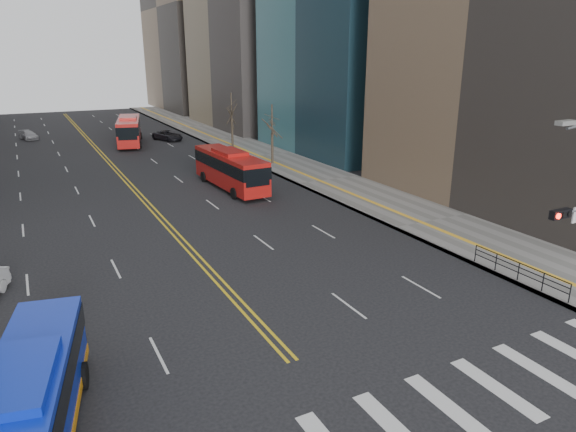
{
  "coord_description": "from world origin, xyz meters",
  "views": [
    {
      "loc": [
        -8.45,
        -10.82,
        11.88
      ],
      "look_at": [
        2.98,
        11.18,
        3.99
      ],
      "focal_mm": 32.0,
      "sensor_mm": 36.0,
      "label": 1
    }
  ],
  "objects": [
    {
      "name": "centerline",
      "position": [
        0.0,
        55.0,
        0.01
      ],
      "size": [
        0.55,
        100.0,
        0.01
      ],
      "color": "gold",
      "rests_on": "ground"
    },
    {
      "name": "sidewalk_right",
      "position": [
        17.5,
        45.0,
        0.07
      ],
      "size": [
        7.0,
        130.0,
        0.15
      ],
      "primitive_type": "cube",
      "color": "slate",
      "rests_on": "ground"
    },
    {
      "name": "red_bus_far",
      "position": [
        4.63,
        61.14,
        2.1
      ],
      "size": [
        5.36,
        12.28,
        3.78
      ],
      "color": "#AF1612",
      "rests_on": "ground"
    },
    {
      "name": "car_dark_mid",
      "position": [
        8.38,
        31.67,
        0.77
      ],
      "size": [
        2.02,
        4.62,
        1.55
      ],
      "primitive_type": "imported",
      "rotation": [
        0.0,
        0.0,
        -0.04
      ],
      "color": "black",
      "rests_on": "ground"
    },
    {
      "name": "street_trees",
      "position": [
        -7.18,
        34.55,
        4.87
      ],
      "size": [
        35.2,
        47.2,
        7.6
      ],
      "color": "#33281F",
      "rests_on": "ground"
    },
    {
      "name": "red_bus_near",
      "position": [
        8.02,
        32.29,
        1.97
      ],
      "size": [
        3.18,
        11.28,
        3.55
      ],
      "color": "#AF1612",
      "rests_on": "ground"
    },
    {
      "name": "car_silver",
      "position": [
        -7.56,
        71.9,
        0.62
      ],
      "size": [
        2.81,
        4.59,
        1.24
      ],
      "primitive_type": "imported",
      "rotation": [
        0.0,
        0.0,
        0.27
      ],
      "color": "gray",
      "rests_on": "ground"
    },
    {
      "name": "blue_bus",
      "position": [
        -9.48,
        4.0,
        1.65
      ],
      "size": [
        4.45,
        10.95,
        3.15
      ],
      "color": "#0C26B4",
      "rests_on": "ground"
    },
    {
      "name": "pedestrian_railing",
      "position": [
        14.3,
        6.0,
        0.82
      ],
      "size": [
        0.06,
        6.06,
        1.02
      ],
      "color": "black",
      "rests_on": "sidewalk_right"
    },
    {
      "name": "car_dark_far",
      "position": [
        10.05,
        61.98,
        0.69
      ],
      "size": [
        4.0,
        5.44,
        1.37
      ],
      "primitive_type": "imported",
      "rotation": [
        0.0,
        0.0,
        0.39
      ],
      "color": "black",
      "rests_on": "ground"
    }
  ]
}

